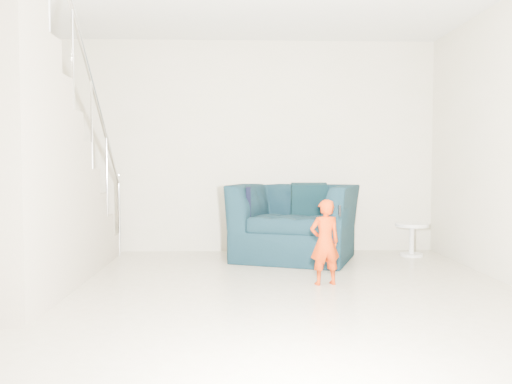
{
  "coord_description": "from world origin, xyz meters",
  "views": [
    {
      "loc": [
        -0.04,
        -4.22,
        1.15
      ],
      "look_at": [
        0.15,
        1.2,
        0.85
      ],
      "focal_mm": 38.0,
      "sensor_mm": 36.0,
      "label": 1
    }
  ],
  "objects_px": {
    "toddler": "(325,242)",
    "staircase": "(12,185)",
    "side_table": "(412,234)",
    "armchair": "(295,222)"
  },
  "relations": [
    {
      "from": "toddler",
      "to": "staircase",
      "type": "xyz_separation_m",
      "value": [
        -2.78,
        -0.23,
        0.55
      ]
    },
    {
      "from": "side_table",
      "to": "staircase",
      "type": "relative_size",
      "value": 0.11
    },
    {
      "from": "toddler",
      "to": "side_table",
      "type": "height_order",
      "value": "toddler"
    },
    {
      "from": "armchair",
      "to": "side_table",
      "type": "bearing_deg",
      "value": 26.15
    },
    {
      "from": "armchair",
      "to": "toddler",
      "type": "xyz_separation_m",
      "value": [
        0.13,
        -1.37,
        -0.04
      ]
    },
    {
      "from": "armchair",
      "to": "side_table",
      "type": "distance_m",
      "value": 1.47
    },
    {
      "from": "staircase",
      "to": "armchair",
      "type": "bearing_deg",
      "value": 31.13
    },
    {
      "from": "armchair",
      "to": "staircase",
      "type": "xyz_separation_m",
      "value": [
        -2.65,
        -1.6,
        0.5
      ]
    },
    {
      "from": "toddler",
      "to": "side_table",
      "type": "xyz_separation_m",
      "value": [
        1.32,
        1.52,
        -0.13
      ]
    },
    {
      "from": "side_table",
      "to": "staircase",
      "type": "xyz_separation_m",
      "value": [
        -4.1,
        -1.75,
        0.68
      ]
    }
  ]
}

